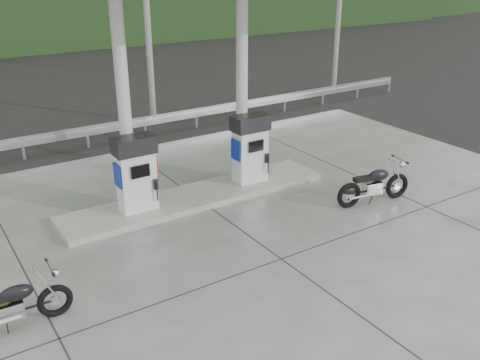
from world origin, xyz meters
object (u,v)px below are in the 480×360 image
gas_pump_left (136,174)px  gas_pump_right (250,149)px  motorcycle_left (13,307)px  motorcycle_right (374,185)px

gas_pump_left → gas_pump_right: bearing=0.0°
gas_pump_right → motorcycle_left: (-6.61, -2.84, -0.62)m
gas_pump_left → motorcycle_right: size_ratio=0.92×
gas_pump_right → gas_pump_left: bearing=180.0°
gas_pump_left → gas_pump_right: same height
gas_pump_left → motorcycle_right: 5.81m
motorcycle_right → motorcycle_left: bearing=-168.5°
motorcycle_left → motorcycle_right: size_ratio=0.92×
gas_pump_right → motorcycle_left: gas_pump_right is taller
motorcycle_left → motorcycle_right: motorcycle_right is taller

